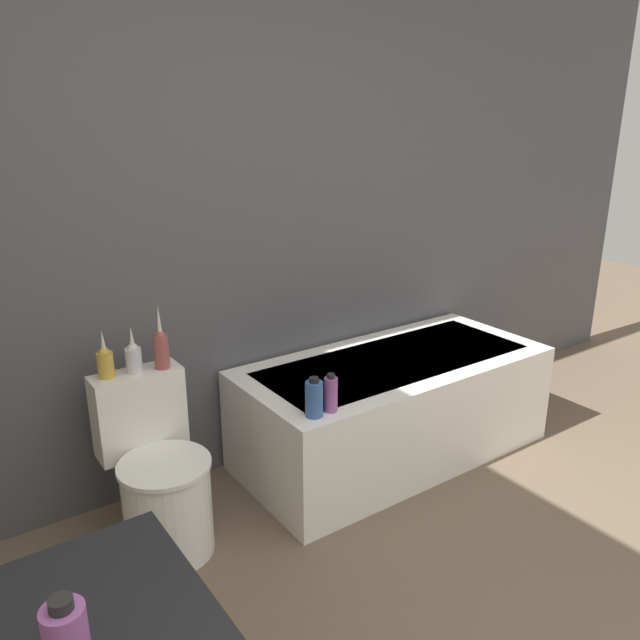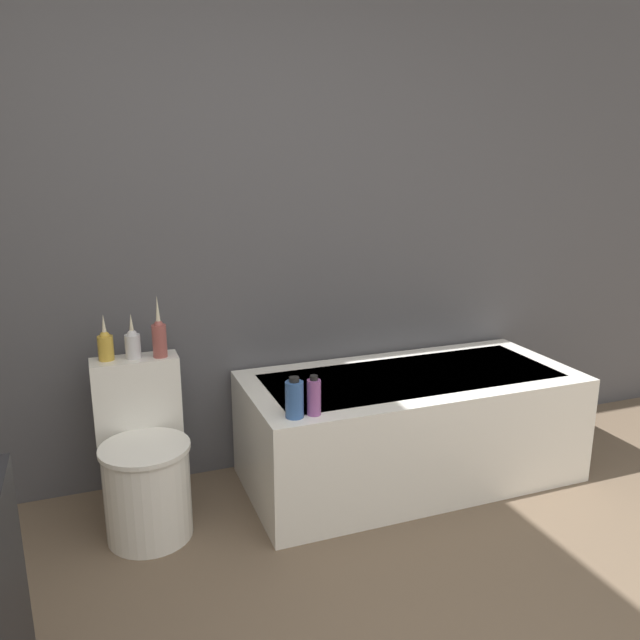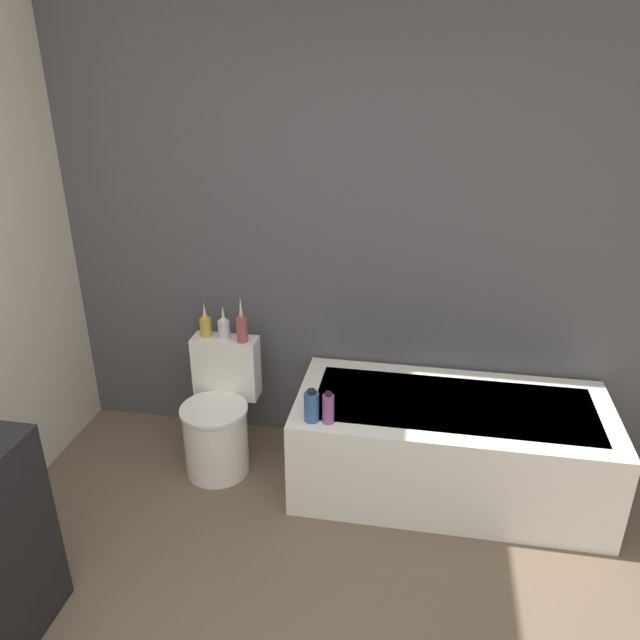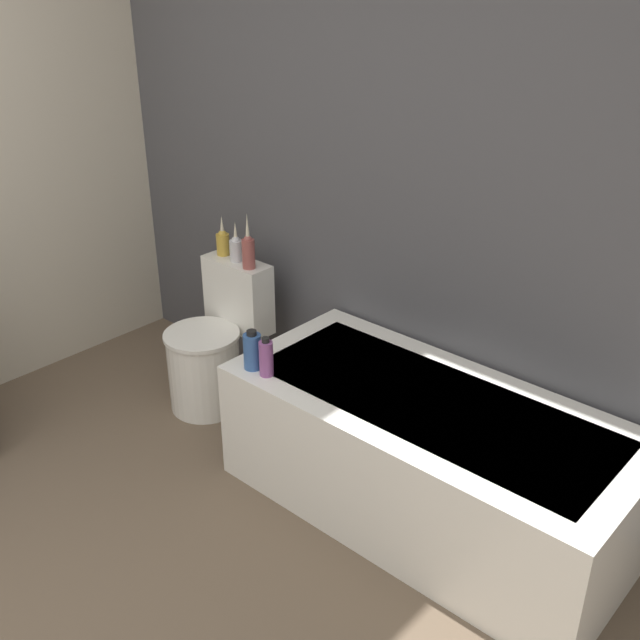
{
  "view_description": "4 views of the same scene",
  "coord_description": "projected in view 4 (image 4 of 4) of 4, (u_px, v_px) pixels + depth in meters",
  "views": [
    {
      "loc": [
        -1.3,
        -0.32,
        1.75
      ],
      "look_at": [
        0.18,
        1.8,
        0.89
      ],
      "focal_mm": 35.0,
      "sensor_mm": 36.0,
      "label": 1
    },
    {
      "loc": [
        -0.71,
        -0.65,
        1.57
      ],
      "look_at": [
        0.22,
        1.82,
        0.89
      ],
      "focal_mm": 35.0,
      "sensor_mm": 36.0,
      "label": 2
    },
    {
      "loc": [
        0.53,
        -0.95,
        2.27
      ],
      "look_at": [
        0.05,
        1.77,
        1.02
      ],
      "focal_mm": 35.0,
      "sensor_mm": 36.0,
      "label": 3
    },
    {
      "loc": [
        2.04,
        -0.2,
        2.11
      ],
      "look_at": [
        0.21,
        1.83,
        0.74
      ],
      "focal_mm": 42.0,
      "sensor_mm": 36.0,
      "label": 4
    }
  ],
  "objects": [
    {
      "name": "vase_silver",
      "position": [
        236.0,
        248.0,
        3.66
      ],
      "size": [
        0.07,
        0.07,
        0.2
      ],
      "color": "silver",
      "rests_on": "toilet"
    },
    {
      "name": "shampoo_bottle_short",
      "position": [
        266.0,
        358.0,
        3.03
      ],
      "size": [
        0.06,
        0.06,
        0.17
      ],
      "color": "#8C4C8C",
      "rests_on": "bathtub"
    },
    {
      "name": "bathtub",
      "position": [
        427.0,
        457.0,
        3.01
      ],
      "size": [
        1.64,
        0.75,
        0.54
      ],
      "color": "white",
      "rests_on": "ground"
    },
    {
      "name": "toilet",
      "position": [
        214.0,
        349.0,
        3.76
      ],
      "size": [
        0.38,
        0.51,
        0.72
      ],
      "color": "white",
      "rests_on": "ground"
    },
    {
      "name": "wall_back_tiled",
      "position": [
        359.0,
        154.0,
        3.27
      ],
      "size": [
        6.4,
        0.06,
        2.6
      ],
      "color": "#4C4C51",
      "rests_on": "ground_plane"
    },
    {
      "name": "vase_gold",
      "position": [
        223.0,
        241.0,
        3.74
      ],
      "size": [
        0.07,
        0.07,
        0.2
      ],
      "color": "gold",
      "rests_on": "toilet"
    },
    {
      "name": "shampoo_bottle_tall",
      "position": [
        252.0,
        351.0,
        3.08
      ],
      "size": [
        0.08,
        0.08,
        0.17
      ],
      "color": "#335999",
      "rests_on": "bathtub"
    },
    {
      "name": "vase_bronze",
      "position": [
        248.0,
        250.0,
        3.57
      ],
      "size": [
        0.06,
        0.06,
        0.28
      ],
      "color": "#994C47",
      "rests_on": "toilet"
    }
  ]
}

